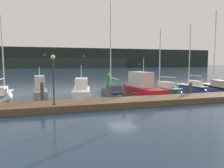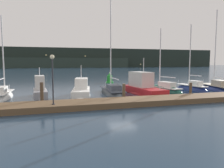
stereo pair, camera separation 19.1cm
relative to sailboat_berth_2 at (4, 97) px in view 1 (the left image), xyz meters
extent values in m
plane|color=#1E3347|center=(10.74, -4.19, -0.15)|extent=(400.00, 400.00, 0.00)
cube|color=brown|center=(10.74, -6.29, 0.07)|extent=(34.71, 2.80, 0.45)
cylinder|color=#4C3D2D|center=(3.64, -4.64, 0.80)|extent=(0.28, 0.28, 1.90)
cylinder|color=#4C3D2D|center=(10.74, -4.64, 0.64)|extent=(0.28, 0.28, 1.58)
cylinder|color=#4C3D2D|center=(17.84, -4.64, 0.60)|extent=(0.28, 0.28, 1.49)
ellipsoid|color=white|center=(0.00, 0.05, -0.15)|extent=(1.56, 5.63, 1.21)
cube|color=silver|center=(0.00, 0.05, 0.44)|extent=(1.31, 4.73, 0.08)
cube|color=silver|center=(-0.03, -0.62, 0.79)|extent=(0.85, 1.82, 0.60)
cylinder|color=silver|center=(0.03, 0.50, 4.16)|extent=(0.12, 0.12, 7.42)
cylinder|color=silver|center=(-0.03, -0.61, 1.80)|extent=(0.21, 2.22, 0.09)
cylinder|color=silver|center=(0.14, 2.61, 0.69)|extent=(0.04, 0.04, 0.50)
ellipsoid|color=gray|center=(3.37, 0.05, -0.15)|extent=(1.65, 4.73, 1.20)
cube|color=gray|center=(3.37, 0.05, 0.22)|extent=(1.51, 4.25, 0.74)
cube|color=silver|center=(3.34, 0.51, 1.29)|extent=(1.05, 2.10, 1.41)
cube|color=black|center=(3.28, 1.44, 1.51)|extent=(0.83, 0.32, 0.63)
cylinder|color=silver|center=(3.37, 0.14, 2.43)|extent=(0.07, 0.07, 0.86)
cylinder|color=silver|center=(3.50, -1.90, 0.89)|extent=(0.04, 0.04, 0.60)
ellipsoid|color=white|center=(7.45, -0.77, -0.15)|extent=(2.89, 5.88, 1.25)
cube|color=white|center=(7.45, -0.77, 0.24)|extent=(2.64, 5.30, 0.78)
cube|color=silver|center=(7.56, -0.22, 1.17)|extent=(1.71, 2.67, 1.06)
cube|color=black|center=(7.77, 0.89, 1.33)|extent=(1.13, 0.43, 0.48)
cylinder|color=silver|center=(7.47, -0.66, 2.38)|extent=(0.07, 0.07, 1.36)
cylinder|color=silver|center=(7.00, -3.09, 0.93)|extent=(0.04, 0.04, 0.60)
ellipsoid|color=#2D3338|center=(11.01, 0.05, -0.15)|extent=(2.32, 7.45, 1.58)
cube|color=#333842|center=(11.01, 0.05, 0.38)|extent=(1.95, 6.26, 0.08)
cube|color=#333842|center=(10.96, -0.83, 0.68)|extent=(1.28, 2.41, 0.52)
cylinder|color=silver|center=(11.04, 0.64, 5.68)|extent=(0.12, 0.12, 10.60)
cylinder|color=silver|center=(10.95, -1.06, 1.65)|extent=(0.27, 3.41, 0.09)
cylinder|color=silver|center=(11.19, 3.43, 0.63)|extent=(0.04, 0.04, 0.50)
ellipsoid|color=red|center=(14.41, -1.06, -0.15)|extent=(3.02, 7.26, 1.15)
cube|color=red|center=(14.41, -1.06, 0.22)|extent=(2.77, 6.54, 0.75)
cube|color=silver|center=(14.33, -0.35, 1.44)|extent=(1.88, 3.25, 1.68)
cube|color=black|center=(14.19, 1.05, 1.69)|extent=(1.41, 0.45, 0.74)
cylinder|color=silver|center=(14.39, -0.92, 3.06)|extent=(0.07, 0.07, 1.57)
cylinder|color=silver|center=(14.71, -4.00, 0.90)|extent=(0.04, 0.04, 0.60)
ellipsoid|color=#195647|center=(17.58, 0.45, -0.15)|extent=(2.80, 6.83, 1.55)
cube|color=silver|center=(17.58, 0.45, 0.37)|extent=(2.35, 5.74, 0.08)
cube|color=silver|center=(17.72, -0.33, 0.73)|extent=(1.34, 2.27, 0.64)
cylinder|color=silver|center=(17.48, 0.98, 3.91)|extent=(0.12, 0.12, 7.08)
cylinder|color=silver|center=(17.73, -0.35, 1.62)|extent=(0.59, 2.67, 0.09)
cylinder|color=silver|center=(17.01, 3.46, 0.62)|extent=(0.04, 0.04, 0.50)
ellipsoid|color=navy|center=(21.25, -0.21, -0.15)|extent=(1.83, 5.40, 1.44)
cube|color=silver|center=(21.25, -0.21, 0.52)|extent=(1.54, 4.54, 0.08)
cube|color=silver|center=(21.32, -0.84, 0.85)|extent=(0.93, 1.77, 0.58)
cylinder|color=silver|center=(21.20, 0.22, 4.26)|extent=(0.12, 0.12, 7.49)
cylinder|color=silver|center=(21.32, -0.78, 1.76)|extent=(0.32, 2.00, 0.09)
cylinder|color=silver|center=(20.97, 2.22, 0.77)|extent=(0.04, 0.04, 0.50)
ellipsoid|color=navy|center=(24.80, -0.41, -0.15)|extent=(3.20, 7.18, 1.17)
cube|color=#A39984|center=(24.80, -0.41, 0.43)|extent=(2.69, 6.03, 0.08)
cube|color=#A39984|center=(24.63, -1.23, 0.81)|extent=(1.54, 2.40, 0.68)
cylinder|color=silver|center=(24.91, 0.14, 5.19)|extent=(0.12, 0.12, 9.52)
cylinder|color=silver|center=(24.66, -1.09, 1.46)|extent=(0.58, 2.48, 0.09)
cylinder|color=silver|center=(25.43, 2.73, 0.68)|extent=(0.04, 0.04, 0.50)
cylinder|color=green|center=(14.48, 13.03, -0.07)|extent=(1.35, 1.35, 0.16)
cylinder|color=green|center=(14.48, 13.03, 0.55)|extent=(0.90, 0.90, 1.08)
cone|color=green|center=(14.48, 13.03, 1.34)|extent=(0.63, 0.63, 0.50)
sphere|color=#F9EAB7|center=(14.48, 13.03, 1.64)|extent=(0.16, 0.16, 0.16)
cylinder|color=#2D2D33|center=(4.47, -6.85, 0.33)|extent=(0.24, 0.24, 0.06)
cylinder|color=#2D2D33|center=(4.47, -6.85, 1.98)|extent=(0.10, 0.10, 3.25)
sphere|color=#F9EAB7|center=(4.47, -6.85, 3.75)|extent=(0.32, 0.32, 0.32)
cube|color=#1E2823|center=(10.74, 131.73, 6.39)|extent=(240.00, 16.00, 13.08)
cube|color=#26332C|center=(-14.48, 121.73, 3.01)|extent=(144.00, 10.00, 6.33)
cube|color=#F4DB8C|center=(69.92, 123.68, 1.85)|extent=(0.80, 0.10, 0.80)
cube|color=#F4DB8C|center=(42.35, 123.68, 2.96)|extent=(0.80, 0.10, 0.80)
cube|color=#F4DB8C|center=(49.29, 123.68, 3.14)|extent=(0.80, 0.10, 0.80)
cube|color=#F4DB8C|center=(-12.72, 123.68, 5.25)|extent=(0.80, 0.10, 0.80)
cube|color=#F4DB8C|center=(29.32, 123.68, 7.46)|extent=(0.80, 0.10, 0.80)
cube|color=#F4DB8C|center=(3.92, 123.68, 4.06)|extent=(0.80, 0.10, 0.80)
cube|color=#F4DB8C|center=(53.23, 123.68, 2.41)|extent=(0.80, 0.10, 0.80)
cube|color=#F4DB8C|center=(4.07, 123.68, 7.95)|extent=(0.80, 0.10, 0.80)
cube|color=#F4DB8C|center=(52.85, 123.68, 1.46)|extent=(0.80, 0.10, 0.80)
cube|color=#F4DB8C|center=(20.02, 123.68, 2.18)|extent=(0.80, 0.10, 0.80)
camera|label=1|loc=(3.88, -23.08, 3.38)|focal=35.00mm
camera|label=2|loc=(4.06, -23.13, 3.38)|focal=35.00mm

